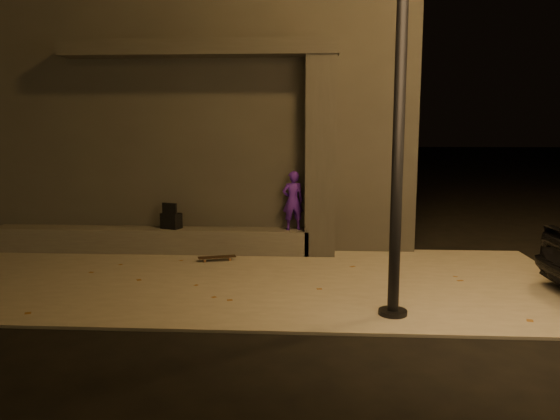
# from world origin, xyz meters

# --- Properties ---
(ground) EXTENTS (120.00, 120.00, 0.00)m
(ground) POSITION_xyz_m (0.00, 0.00, 0.00)
(ground) COLOR black
(ground) RESTS_ON ground
(sidewalk) EXTENTS (11.00, 4.40, 0.04)m
(sidewalk) POSITION_xyz_m (0.00, 2.00, 0.02)
(sidewalk) COLOR slate
(sidewalk) RESTS_ON ground
(building) EXTENTS (9.00, 5.10, 5.22)m
(building) POSITION_xyz_m (-1.00, 6.49, 2.61)
(building) COLOR #3C3936
(building) RESTS_ON ground
(ledge) EXTENTS (6.00, 0.55, 0.45)m
(ledge) POSITION_xyz_m (-1.50, 3.75, 0.27)
(ledge) COLOR #54514C
(ledge) RESTS_ON sidewalk
(column) EXTENTS (0.55, 0.55, 3.60)m
(column) POSITION_xyz_m (1.70, 3.75, 1.84)
(column) COLOR #3C3936
(column) RESTS_ON sidewalk
(canopy) EXTENTS (5.00, 0.70, 0.28)m
(canopy) POSITION_xyz_m (-0.50, 3.80, 3.78)
(canopy) COLOR #3C3936
(canopy) RESTS_ON column
(skateboarder) EXTENTS (0.46, 0.36, 1.10)m
(skateboarder) POSITION_xyz_m (1.20, 3.75, 1.04)
(skateboarder) COLOR #491AAE
(skateboarder) RESTS_ON ledge
(backpack) EXTENTS (0.41, 0.34, 0.50)m
(backpack) POSITION_xyz_m (-1.09, 3.75, 0.66)
(backpack) COLOR black
(backpack) RESTS_ON ledge
(skateboard) EXTENTS (0.68, 0.37, 0.07)m
(skateboard) POSITION_xyz_m (-0.12, 3.10, 0.10)
(skateboard) COLOR black
(skateboard) RESTS_ON sidewalk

